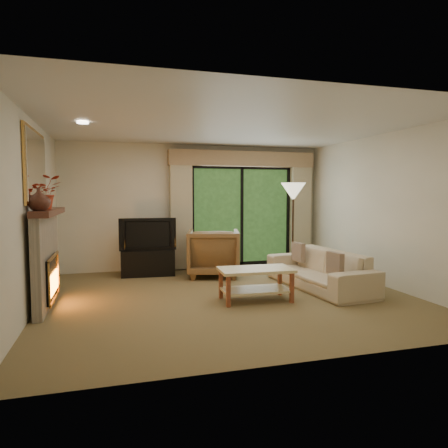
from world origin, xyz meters
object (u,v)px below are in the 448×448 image
object	(u,v)px
sofa	(319,269)
coffee_table	(256,284)
media_console	(148,262)
armchair	(213,252)

from	to	relation	value
sofa	coffee_table	xyz separation A→B (m)	(-1.30, -0.47, -0.07)
media_console	sofa	bearing A→B (deg)	-30.61
armchair	coffee_table	world-z (taller)	armchair
sofa	coffee_table	size ratio (longest dim) A/B	2.01
sofa	coffee_table	bearing A→B (deg)	-75.60
sofa	media_console	bearing A→B (deg)	-129.52
armchair	sofa	distance (m)	2.06
media_console	armchair	size ratio (longest dim) A/B	1.02
media_console	armchair	distance (m)	1.29
armchair	media_console	bearing A→B (deg)	-2.93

